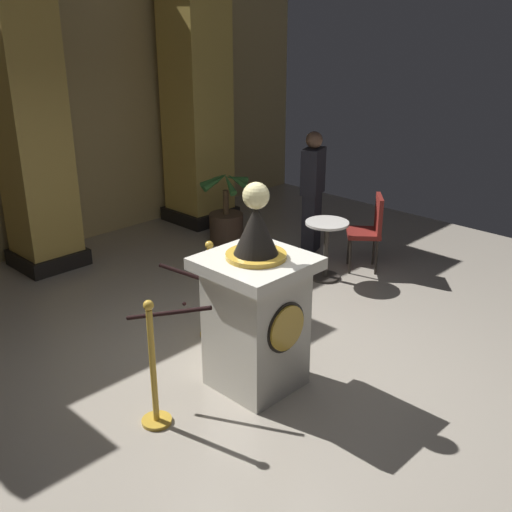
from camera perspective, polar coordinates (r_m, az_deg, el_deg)
The scene contains 12 objects.
ground_plane at distance 5.58m, azimuth 0.35°, elevation -11.12°, with size 10.29×10.29×0.00m, color #9E9384.
back_wall at distance 8.42m, azimuth -22.15°, elevation 12.35°, with size 10.29×0.16×3.77m, color tan.
pedestal_clock at distance 5.14m, azimuth 0.03°, elevation -5.03°, with size 0.83×0.83×1.81m.
stanchion_near at distance 6.07m, azimuth -4.20°, elevation -4.46°, with size 0.24×0.24×1.01m.
stanchion_far at distance 4.88m, azimuth -9.47°, elevation -11.44°, with size 0.24×0.24×1.07m.
velvet_rope at distance 5.27m, azimuth -6.72°, elevation -3.57°, with size 1.03×1.02×0.22m.
column_right at distance 9.30m, azimuth -5.54°, elevation 13.98°, with size 0.92×0.92×3.62m.
column_centre_rear at distance 7.90m, azimuth -20.22°, elevation 11.43°, with size 0.83×0.83×3.62m.
potted_palm_right at distance 8.61m, azimuth -2.79°, elevation 3.47°, with size 0.74×0.69×1.05m.
bystander_guest at distance 8.17m, azimuth 5.27°, elevation 6.19°, with size 0.41×0.33×1.62m.
cafe_table at distance 7.39m, azimuth 6.56°, elevation 1.22°, with size 0.52×0.52×0.72m.
cafe_chair_red at distance 7.70m, azimuth 10.56°, elevation 2.74°, with size 0.56×0.56×0.96m.
Camera 1 is at (-3.39, -3.25, 3.02)m, focal length 43.03 mm.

